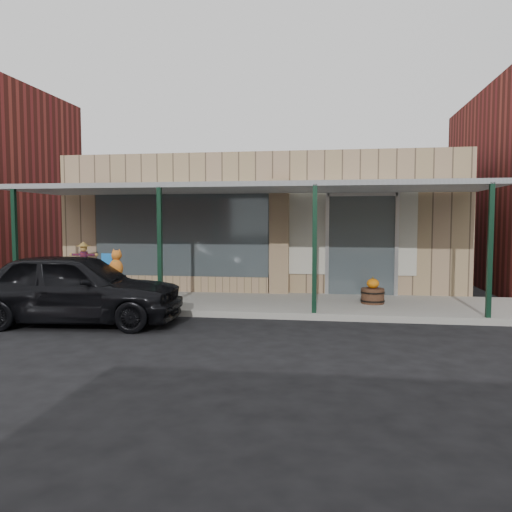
# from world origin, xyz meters

# --- Properties ---
(ground) EXTENTS (120.00, 120.00, 0.00)m
(ground) POSITION_xyz_m (0.00, 0.00, 0.00)
(ground) COLOR black
(ground) RESTS_ON ground
(sidewalk) EXTENTS (40.00, 3.20, 0.15)m
(sidewalk) POSITION_xyz_m (0.00, 3.60, 0.07)
(sidewalk) COLOR gray
(sidewalk) RESTS_ON ground
(storefront) EXTENTS (12.00, 6.25, 4.20)m
(storefront) POSITION_xyz_m (-0.00, 8.16, 2.09)
(storefront) COLOR #94755B
(storefront) RESTS_ON ground
(awning) EXTENTS (12.00, 3.00, 3.04)m
(awning) POSITION_xyz_m (0.00, 3.56, 3.01)
(awning) COLOR slate
(awning) RESTS_ON ground
(block_buildings_near) EXTENTS (61.00, 8.00, 8.00)m
(block_buildings_near) POSITION_xyz_m (2.01, 9.20, 3.77)
(block_buildings_near) COLOR maroon
(block_buildings_near) RESTS_ON ground
(barrel_scarecrow) EXTENTS (0.85, 0.74, 1.46)m
(barrel_scarecrow) POSITION_xyz_m (-4.96, 4.53, 0.64)
(barrel_scarecrow) COLOR #4C311E
(barrel_scarecrow) RESTS_ON sidewalk
(barrel_pumpkin) EXTENTS (0.73, 0.73, 0.67)m
(barrel_pumpkin) POSITION_xyz_m (3.21, 3.65, 0.39)
(barrel_pumpkin) COLOR #4C311E
(barrel_pumpkin) RESTS_ON sidewalk
(handicap_sign) EXTENTS (0.26, 0.04, 1.27)m
(handicap_sign) POSITION_xyz_m (-3.25, 2.40, 0.97)
(handicap_sign) COLOR gray
(handicap_sign) RESTS_ON sidewalk
(parked_sedan) EXTENTS (4.72, 2.21, 1.58)m
(parked_sedan) POSITION_xyz_m (-3.25, 0.88, 0.78)
(parked_sedan) COLOR black
(parked_sedan) RESTS_ON ground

